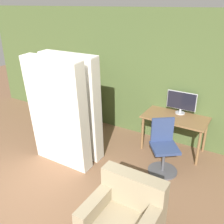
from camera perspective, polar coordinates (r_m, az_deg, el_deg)
ground_plane at (r=4.15m, az=-20.01°, el=-20.01°), size 16.00×16.00×0.00m
wall_back at (r=5.59m, az=2.47°, el=8.97°), size 8.00×0.06×2.70m
desk at (r=5.02m, az=14.19°, el=-2.12°), size 1.23×0.66×0.74m
monitor at (r=5.08m, az=15.57°, el=2.29°), size 0.58×0.19×0.45m
office_chair at (r=4.50m, az=11.63°, el=-8.65°), size 0.62×0.62×0.96m
bookshelf at (r=6.27m, az=-7.96°, el=4.82°), size 0.84×0.31×1.63m
mattress_near at (r=4.42m, az=-12.20°, el=-0.51°), size 1.15×0.36×1.99m
mattress_far at (r=4.69m, az=-8.99°, el=1.17°), size 1.15×0.33×1.99m
armchair at (r=3.35m, az=2.77°, el=-23.51°), size 0.85×0.80×0.85m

